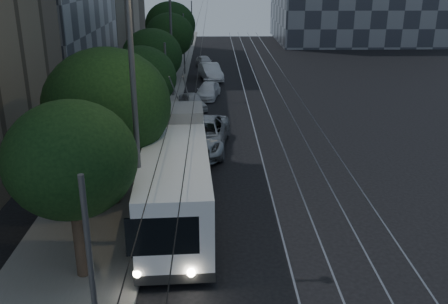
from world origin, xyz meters
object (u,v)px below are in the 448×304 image
at_px(streetlamp_near, 145,74).
at_px(streetlamp_far, 176,21).
at_px(pickup_silver, 201,135).
at_px(car_white_a, 193,101).
at_px(car_white_c, 211,72).
at_px(trolleybus, 176,170).
at_px(car_white_d, 205,62).
at_px(car_white_b, 208,91).

bearing_deg(streetlamp_near, streetlamp_far, 91.47).
relative_size(pickup_silver, streetlamp_near, 0.58).
distance_m(car_white_a, car_white_c, 10.60).
height_order(car_white_a, streetlamp_near, streetlamp_near).
height_order(pickup_silver, streetlamp_far, streetlamp_far).
bearing_deg(trolleybus, car_white_d, 85.50).
relative_size(car_white_a, streetlamp_near, 0.31).
relative_size(car_white_b, car_white_c, 0.88).
height_order(car_white_b, streetlamp_near, streetlamp_near).
distance_m(trolleybus, car_white_a, 16.64).
bearing_deg(car_white_d, car_white_a, -105.25).
bearing_deg(car_white_d, car_white_b, -101.08).
relative_size(car_white_d, streetlamp_near, 0.31).
distance_m(streetlamp_near, streetlamp_far, 23.94).
height_order(car_white_d, streetlamp_near, streetlamp_near).
relative_size(car_white_a, car_white_d, 1.00).
xyz_separation_m(pickup_silver, car_white_c, (0.49, 19.58, -0.14)).
relative_size(trolleybus, streetlamp_near, 1.14).
relative_size(trolleybus, car_white_b, 3.12).
height_order(trolleybus, pickup_silver, trolleybus).
relative_size(streetlamp_near, streetlamp_far, 1.11).
bearing_deg(car_white_b, streetlamp_near, -84.49).
relative_size(trolleybus, streetlamp_far, 1.26).
relative_size(car_white_c, car_white_d, 1.33).
relative_size(pickup_silver, car_white_d, 1.85).
relative_size(car_white_a, car_white_c, 0.75).
bearing_deg(trolleybus, car_white_a, 86.51).
distance_m(car_white_c, streetlamp_near, 31.20).
distance_m(car_white_b, streetlamp_near, 24.39).
bearing_deg(car_white_a, pickup_silver, -105.84).
relative_size(car_white_d, streetlamp_far, 0.35).
height_order(pickup_silver, car_white_d, pickup_silver).
height_order(trolleybus, car_white_a, trolleybus).
distance_m(pickup_silver, car_white_c, 19.59).
relative_size(car_white_a, car_white_b, 0.85).
bearing_deg(car_white_d, streetlamp_near, -105.19).
bearing_deg(streetlamp_near, car_white_b, 85.44).
height_order(pickup_silver, car_white_c, pickup_silver).
height_order(pickup_silver, streetlamp_near, streetlamp_near).
distance_m(pickup_silver, streetlamp_near, 12.53).
xyz_separation_m(trolleybus, car_white_a, (0.08, 16.60, -1.17)).
xyz_separation_m(car_white_d, streetlamp_far, (-2.03, -13.24, 5.56)).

